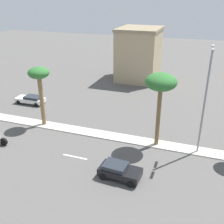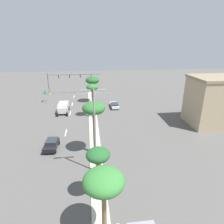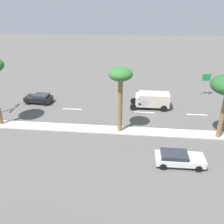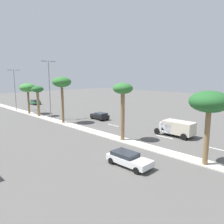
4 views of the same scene
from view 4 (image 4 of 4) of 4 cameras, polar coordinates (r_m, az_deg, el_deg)
name	(u,v)px [view 4 (image 4 of 4)]	position (r m, az deg, el deg)	size (l,w,h in m)	color
ground_plane	(75,127)	(37.61, -9.73, -3.78)	(160.00, 160.00, 0.00)	#565451
median_curb	(47,118)	(45.44, -16.55, -1.64)	(1.80, 84.33, 0.12)	beige
lane_stripe_front	(216,149)	(29.03, 25.48, -8.66)	(0.20, 2.80, 0.01)	silver
lane_stripe_far	(164,137)	(31.90, 13.48, -6.35)	(0.20, 2.80, 0.01)	silver
lane_stripe_trailing	(113,125)	(38.03, 0.34, -3.48)	(0.20, 2.80, 0.01)	silver
palm_tree_mid	(209,103)	(22.11, 24.10, 2.08)	(3.70, 3.70, 7.13)	olive
palm_tree_front	(123,93)	(28.21, 2.85, 4.99)	(2.59, 2.59, 7.55)	olive
palm_tree_inboard	(62,83)	(39.71, -13.01, 7.28)	(3.31, 3.31, 8.22)	brown
palm_tree_center	(37,91)	(47.93, -18.91, 5.12)	(2.46, 2.46, 6.29)	olive
palm_tree_near	(28,88)	(51.47, -21.18, 5.82)	(3.47, 3.47, 6.73)	brown
street_lamp_inboard	(49,86)	(43.60, -16.07, 6.57)	(2.90, 0.24, 11.20)	gray
street_lamp_left	(15,87)	(58.09, -24.10, 6.10)	(2.90, 0.24, 9.82)	gray
sedan_white_inboard	(128,159)	(21.53, 4.28, -12.08)	(2.03, 4.54, 1.28)	silver
sedan_black_outboard	(100,116)	(42.85, -3.20, -0.97)	(2.24, 3.98, 1.39)	black
sedan_green_right	(35,102)	(68.42, -19.54, 2.51)	(2.15, 4.35, 1.44)	#287047
box_truck	(176,127)	(32.57, 16.37, -3.90)	(2.49, 5.42, 2.19)	silver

